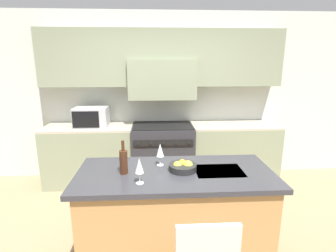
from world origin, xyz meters
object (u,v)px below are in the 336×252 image
Objects in this scene: microwave at (92,117)px; wine_bottle at (124,161)px; range_stove at (163,154)px; wine_glass_near at (139,166)px; fruit_bowl at (183,167)px; wine_glass_far at (160,151)px.

microwave is 1.61× the size of wine_bottle.
wine_bottle is (-0.42, -1.78, 0.58)m from range_stove.
range_stove is 2.10m from wine_glass_near.
range_stove is 1.82m from fruit_bowl.
wine_glass_near is 0.47m from fruit_bowl.
microwave is at bearing 110.71° from wine_bottle.
microwave is 1.95× the size of fruit_bowl.
range_stove is 1.92m from wine_bottle.
microwave is at bearing 112.51° from wine_glass_near.
wine_glass_far is at bearing 64.44° from wine_glass_near.
wine_bottle is 0.55m from fruit_bowl.
wine_bottle is 0.38m from wine_glass_far.
fruit_bowl is (0.39, 0.25, -0.11)m from wine_glass_near.
wine_glass_far reaches higher than range_stove.
wine_bottle is (0.68, -1.80, -0.03)m from microwave.
wine_bottle is at bearing -175.83° from fruit_bowl.
fruit_bowl is (1.22, -1.76, -0.12)m from microwave.
wine_glass_near is at bearing -115.56° from wine_glass_far.
range_stove is 3.09× the size of wine_bottle.
wine_glass_near is (-0.27, -1.99, 0.61)m from range_stove.
wine_bottle is 0.26m from wine_glass_near.
wine_bottle is at bearing -69.29° from microwave.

